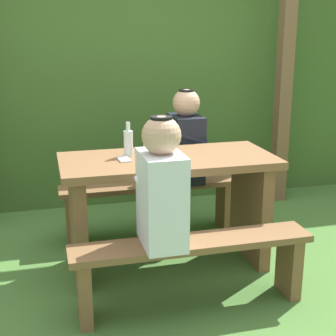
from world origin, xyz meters
The scene contains 12 objects.
ground_plane centered at (0.00, 0.00, 0.00)m, with size 12.00×12.00×0.00m, color #467332.
hedge_backdrop centered at (0.00, 1.70, 1.12)m, with size 6.40×0.73×2.23m, color #3A5B24.
pergola_post_right centered at (1.36, 1.07, 1.05)m, with size 0.12×0.12×2.10m, color brown.
picnic_table centered at (0.00, 0.00, 0.52)m, with size 1.40×0.64×0.77m.
bench_near centered at (0.00, -0.55, 0.31)m, with size 1.40×0.24×0.43m.
bench_far centered at (0.00, 0.55, 0.31)m, with size 1.40×0.24×0.43m.
person_white_shirt centered at (-0.18, -0.55, 0.76)m, with size 0.25×0.35×0.72m.
person_black_coat centered at (0.29, 0.55, 0.76)m, with size 0.25×0.35×0.72m.
drinking_glass centered at (-0.11, 0.08, 0.82)m, with size 0.07×0.07×0.09m, color silver.
bottle_left centered at (-0.24, 0.10, 0.86)m, with size 0.06×0.06×0.23m.
bottle_right centered at (0.04, 0.07, 0.86)m, with size 0.06×0.06×0.22m.
cell_phone centered at (-0.29, 0.00, 0.78)m, with size 0.07×0.14×0.01m, color silver.
Camera 1 is at (-0.78, -2.99, 1.57)m, focal length 52.30 mm.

